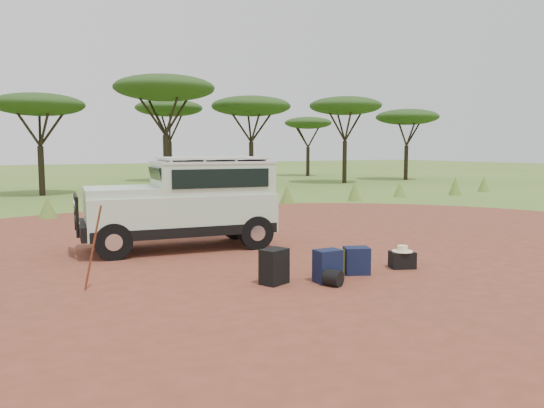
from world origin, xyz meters
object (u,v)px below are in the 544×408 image
backpack_olive (333,263)px  duffel_navy (357,261)px  backpack_navy (327,266)px  hard_case (402,260)px  walking_staff (93,248)px  backpack_black (274,267)px  safari_vehicle (187,205)px

backpack_olive → duffel_navy: duffel_navy is taller
backpack_navy → hard_case: size_ratio=1.24×
walking_staff → duffel_navy: 4.45m
backpack_black → backpack_navy: (0.83, -0.34, -0.02)m
backpack_navy → walking_staff: bearing=160.0°
duffel_navy → backpack_olive: bearing=-163.3°
safari_vehicle → backpack_black: 3.79m
backpack_black → duffel_navy: backpack_black is taller
backpack_olive → hard_case: backpack_olive is taller
safari_vehicle → hard_case: 4.85m
backpack_black → hard_case: bearing=-25.0°
safari_vehicle → backpack_olive: size_ratio=9.11×
safari_vehicle → backpack_black: bearing=-80.7°
walking_staff → backpack_navy: bearing=-81.0°
backpack_olive → hard_case: (1.51, -0.14, -0.08)m
safari_vehicle → duffel_navy: 4.28m
hard_case → backpack_navy: bearing=-152.2°
backpack_navy → duffel_navy: 0.81m
walking_staff → backpack_navy: size_ratio=2.50×
walking_staff → hard_case: bearing=-72.4°
backpack_olive → backpack_navy: bearing=-151.7°
walking_staff → backpack_black: 2.88m
safari_vehicle → backpack_navy: 4.23m
hard_case → backpack_black: bearing=-160.8°
walking_staff → hard_case: walking_staff is taller
walking_staff → hard_case: size_ratio=3.09×
backpack_olive → safari_vehicle: bearing=95.5°
backpack_navy → backpack_black: bearing=159.9°
duffel_navy → walking_staff: bearing=-171.8°
walking_staff → hard_case: 5.47m
safari_vehicle → backpack_olive: 4.06m
safari_vehicle → duffel_navy: (1.65, -3.88, -0.74)m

